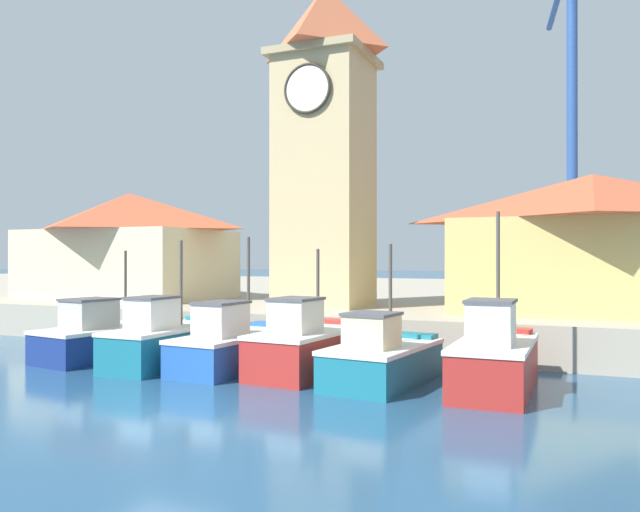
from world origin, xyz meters
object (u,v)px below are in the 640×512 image
object	(u,v)px
warehouse_right	(593,242)
warehouse_left	(129,244)
fishing_boat_mid_left	(308,347)
port_crane_near	(572,156)
fishing_boat_center	(382,359)
fishing_boat_mid_right	(495,359)
fishing_boat_left_inner	(236,346)
clock_tower	(325,137)
fishing_boat_left_outer	(168,341)
fishing_boat_far_left	(109,337)

from	to	relation	value
warehouse_right	warehouse_left	bearing A→B (deg)	-179.19
fishing_boat_mid_left	port_crane_near	size ratio (longest dim) A/B	0.24
fishing_boat_center	warehouse_right	world-z (taller)	warehouse_right
fishing_boat_mid_left	fishing_boat_center	distance (m)	2.55
fishing_boat_mid_left	fishing_boat_mid_right	xyz separation A→B (m)	(5.40, -0.31, 0.02)
fishing_boat_left_inner	warehouse_right	world-z (taller)	warehouse_right
fishing_boat_left_inner	fishing_boat_center	bearing A→B (deg)	-5.49
fishing_boat_mid_right	warehouse_right	world-z (taller)	warehouse_right
fishing_boat_mid_right	port_crane_near	world-z (taller)	port_crane_near
fishing_boat_mid_right	clock_tower	size ratio (longest dim) A/B	0.31
fishing_boat_left_inner	warehouse_left	xyz separation A→B (m)	(-11.37, 8.59, 3.39)
fishing_boat_left_outer	fishing_boat_left_inner	distance (m)	2.33
fishing_boat_far_left	fishing_boat_center	bearing A→B (deg)	-3.53
fishing_boat_left_inner	fishing_boat_mid_left	xyz separation A→B (m)	(2.37, 0.14, 0.09)
fishing_boat_far_left	fishing_boat_left_outer	size ratio (longest dim) A/B	1.09
fishing_boat_center	clock_tower	bearing A→B (deg)	121.95
fishing_boat_left_inner	fishing_boat_mid_right	world-z (taller)	fishing_boat_mid_right
fishing_boat_left_outer	fishing_boat_center	distance (m)	7.16
fishing_boat_mid_left	fishing_boat_center	world-z (taller)	fishing_boat_center
warehouse_right	port_crane_near	xyz separation A→B (m)	(-0.91, 10.57, 4.88)
fishing_boat_mid_left	fishing_boat_center	size ratio (longest dim) A/B	1.08
fishing_boat_center	clock_tower	xyz separation A→B (m)	(-5.05, 8.10, 7.84)
fishing_boat_mid_left	fishing_boat_mid_right	size ratio (longest dim) A/B	1.00
fishing_boat_far_left	fishing_boat_center	size ratio (longest dim) A/B	1.24
fishing_boat_left_inner	fishing_boat_center	distance (m)	4.87
clock_tower	warehouse_left	world-z (taller)	clock_tower
fishing_boat_mid_right	fishing_boat_left_inner	bearing A→B (deg)	178.73
fishing_boat_far_left	warehouse_right	xyz separation A→B (m)	(15.29, 8.74, 3.33)
fishing_boat_center	fishing_boat_mid_right	distance (m)	2.95
fishing_boat_left_outer	clock_tower	bearing A→B (deg)	75.12
warehouse_left	fishing_boat_center	bearing A→B (deg)	-29.17
fishing_boat_left_outer	fishing_boat_left_inner	size ratio (longest dim) A/B	0.97
fishing_boat_left_outer	fishing_boat_center	xyz separation A→B (m)	(7.16, -0.17, -0.09)
warehouse_left	warehouse_right	size ratio (longest dim) A/B	0.94
fishing_boat_mid_right	warehouse_left	xyz separation A→B (m)	(-19.14, 8.76, 3.29)
clock_tower	warehouse_right	size ratio (longest dim) A/B	1.50
fishing_boat_left_outer	fishing_boat_mid_left	distance (m)	4.70
fishing_boat_mid_right	warehouse_left	distance (m)	21.31
fishing_boat_center	fishing_boat_far_left	bearing A→B (deg)	176.47
fishing_boat_left_inner	fishing_boat_mid_right	xyz separation A→B (m)	(7.78, -0.17, 0.11)
fishing_boat_mid_left	warehouse_right	bearing A→B (deg)	48.24
fishing_boat_mid_left	warehouse_left	distance (m)	16.46
fishing_boat_center	port_crane_near	size ratio (longest dim) A/B	0.22
fishing_boat_mid_left	fishing_boat_mid_right	bearing A→B (deg)	-3.33
fishing_boat_left_outer	port_crane_near	distance (m)	24.31
fishing_boat_left_inner	warehouse_right	bearing A→B (deg)	41.13
fishing_boat_left_inner	fishing_boat_center	size ratio (longest dim) A/B	1.17
warehouse_left	clock_tower	bearing A→B (deg)	-4.89
clock_tower	warehouse_left	distance (m)	12.05
fishing_boat_mid_right	clock_tower	xyz separation A→B (m)	(-7.98, 7.80, 7.71)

